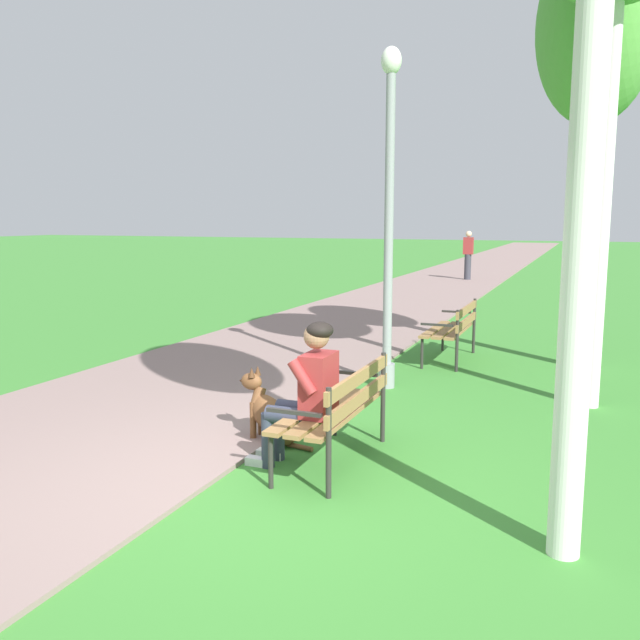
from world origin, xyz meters
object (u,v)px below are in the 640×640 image
park_bench_mid (454,326)px  dog_brown (272,416)px  person_seated_on_near_bench (307,389)px  lamp_post_near (389,217)px  pedestrian_distant (468,255)px  birch_tree_third (596,32)px  park_bench_near (339,405)px

park_bench_mid → dog_brown: park_bench_mid is taller
person_seated_on_near_bench → dog_brown: bearing=140.3°
lamp_post_near → pedestrian_distant: (-1.58, 14.71, -1.24)m
park_bench_mid → dog_brown: (-0.84, -4.27, -0.25)m
park_bench_mid → lamp_post_near: size_ratio=0.37×
park_bench_mid → person_seated_on_near_bench: 4.74m
dog_brown → birch_tree_third: 6.71m
pedestrian_distant → park_bench_mid: bearing=-81.0°
park_bench_mid → dog_brown: 4.36m
park_bench_mid → person_seated_on_near_bench: person_seated_on_near_bench is taller
park_bench_near → person_seated_on_near_bench: bearing=-135.9°
park_bench_mid → pedestrian_distant: 13.01m
park_bench_mid → birch_tree_third: birch_tree_third is taller
person_seated_on_near_bench → lamp_post_near: (-0.16, 2.86, 1.41)m
lamp_post_near → pedestrian_distant: lamp_post_near is taller
pedestrian_distant → person_seated_on_near_bench: bearing=-84.4°
dog_brown → pedestrian_distant: bearing=94.0°
dog_brown → pedestrian_distant: (-1.19, 17.12, 0.58)m
park_bench_near → lamp_post_near: (-0.37, 2.66, 1.57)m
dog_brown → pedestrian_distant: pedestrian_distant is taller
park_bench_mid → person_seated_on_near_bench: (-0.30, -4.73, 0.17)m
dog_brown → birch_tree_third: birch_tree_third is taller
lamp_post_near → dog_brown: bearing=-99.1°
park_bench_near → birch_tree_third: 6.48m
person_seated_on_near_bench → birch_tree_third: birch_tree_third is taller
park_bench_mid → birch_tree_third: size_ratio=0.26×
park_bench_near → birch_tree_third: bearing=69.6°
lamp_post_near → pedestrian_distant: bearing=96.1°
person_seated_on_near_bench → park_bench_mid: bearing=86.4°
person_seated_on_near_bench → lamp_post_near: size_ratio=0.31×
park_bench_near → birch_tree_third: (1.79, 4.81, 3.97)m
lamp_post_near → pedestrian_distant: 14.84m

